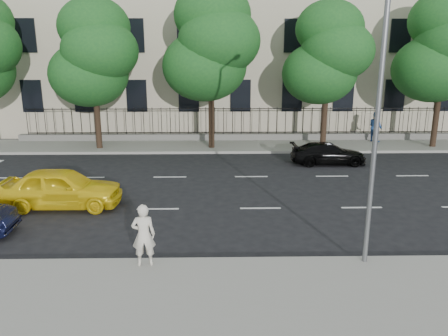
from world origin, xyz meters
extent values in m
plane|color=black|center=(0.00, 0.00, 0.00)|extent=(120.00, 120.00, 0.00)
cube|color=gray|center=(0.00, -4.00, 0.07)|extent=(60.00, 4.00, 0.15)
cube|color=gray|center=(0.00, 14.00, 0.07)|extent=(60.00, 4.00, 0.15)
cube|color=beige|center=(0.00, 23.00, 9.00)|extent=(34.00, 12.00, 18.00)
cube|color=slate|center=(0.00, 15.70, 0.35)|extent=(30.00, 0.50, 0.40)
cube|color=black|center=(0.00, 15.70, 0.65)|extent=(28.80, 0.05, 0.05)
cube|color=black|center=(0.00, 15.70, 2.25)|extent=(28.80, 0.05, 0.05)
cylinder|color=slate|center=(2.50, -2.30, 4.15)|extent=(0.14, 0.14, 8.00)
cylinder|color=#382619|center=(-9.00, 13.20, 1.64)|extent=(0.36, 0.36, 2.97)
ellipsoid|color=#1B5220|center=(-9.40, 13.50, 4.62)|extent=(4.75, 4.75, 3.90)
ellipsoid|color=#1B5220|center=(-8.50, 13.00, 6.00)|extent=(4.50, 4.50, 3.70)
ellipsoid|color=#1B5220|center=(-8.90, 13.60, 7.38)|extent=(4.25, 4.25, 3.50)
cylinder|color=#382619|center=(-2.00, 13.20, 1.81)|extent=(0.36, 0.36, 3.32)
ellipsoid|color=#1B5220|center=(-2.40, 13.50, 5.09)|extent=(5.13, 5.13, 4.21)
ellipsoid|color=#1B5220|center=(-1.50, 13.00, 6.58)|extent=(4.86, 4.86, 4.00)
ellipsoid|color=#1B5220|center=(-1.90, 13.60, 8.06)|extent=(4.59, 4.59, 3.78)
cylinder|color=#382619|center=(5.00, 13.20, 1.69)|extent=(0.36, 0.36, 3.08)
ellipsoid|color=#1B5220|center=(4.60, 13.50, 4.67)|extent=(4.56, 4.56, 3.74)
ellipsoid|color=#1B5220|center=(5.50, 13.00, 5.99)|extent=(4.32, 4.32, 3.55)
ellipsoid|color=#1B5220|center=(5.10, 13.60, 7.31)|extent=(4.08, 4.08, 3.36)
cylinder|color=#382619|center=(12.00, 13.20, 1.76)|extent=(0.36, 0.36, 3.22)
ellipsoid|color=#1B5220|center=(11.60, 13.50, 4.93)|extent=(4.94, 4.94, 4.06)
ellipsoid|color=#1B5220|center=(12.10, 13.60, 7.79)|extent=(4.42, 4.42, 3.64)
imported|color=yellow|center=(-7.79, 2.80, 0.79)|extent=(4.63, 1.88, 1.57)
imported|color=black|center=(4.39, 9.44, 0.59)|extent=(4.06, 1.67, 1.18)
imported|color=silver|center=(-3.75, -2.40, 1.05)|extent=(0.70, 0.50, 1.79)
imported|color=#2A5097|center=(8.87, 14.86, 1.15)|extent=(1.01, 1.15, 2.00)
camera|label=1|loc=(-1.74, -13.61, 5.94)|focal=35.00mm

